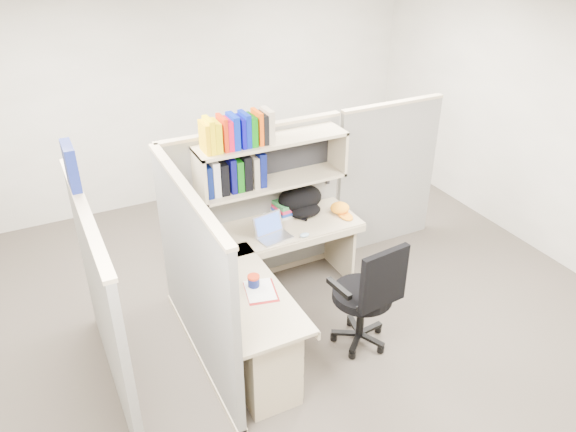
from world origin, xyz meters
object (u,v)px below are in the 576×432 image
desk (268,321)px  task_chair (365,311)px  laptop (274,228)px  backpack (303,201)px  snack_canister (254,281)px

desk → task_chair: (0.81, -0.18, -0.06)m
laptop → desk: bearing=-128.4°
backpack → snack_canister: bearing=-150.7°
laptop → snack_canister: size_ratio=3.00×
laptop → snack_canister: bearing=-137.5°
laptop → task_chair: size_ratio=0.27×
desk → snack_canister: size_ratio=17.75×
task_chair → snack_canister: bearing=161.2°
task_chair → backpack: bearing=89.0°
desk → backpack: 1.36m
backpack → task_chair: bearing=-106.0°
desk → task_chair: bearing=-12.7°
desk → backpack: bearing=50.0°
backpack → snack_canister: 1.26m
snack_canister → task_chair: size_ratio=0.09×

